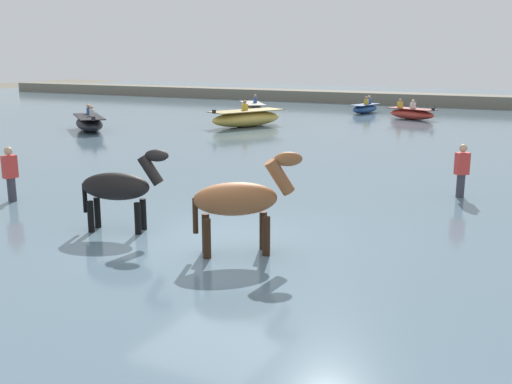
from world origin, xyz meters
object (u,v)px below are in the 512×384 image
object	(u,v)px
boat_distant_west	(365,108)
person_wading_mid	(461,175)
person_onlooker_left	(11,178)
boat_near_starboard	(412,114)
horse_trailing_black	(120,189)
horse_lead_chestnut	(240,202)
boat_mid_channel	(253,108)
boat_far_offshore	(89,123)
boat_far_inshore	(246,118)

from	to	relation	value
boat_distant_west	person_wading_mid	xyz separation A→B (m)	(8.43, -19.99, 0.29)
person_onlooker_left	boat_near_starboard	bearing A→B (deg)	79.17
horse_trailing_black	boat_distant_west	world-z (taller)	horse_trailing_black
boat_distant_west	boat_near_starboard	world-z (taller)	boat_near_starboard
person_onlooker_left	horse_lead_chestnut	bearing A→B (deg)	-8.26
boat_near_starboard	person_wading_mid	distance (m)	18.52
horse_lead_chestnut	boat_distant_west	world-z (taller)	horse_lead_chestnut
person_wading_mid	horse_lead_chestnut	bearing A→B (deg)	-114.25
boat_mid_channel	boat_distant_west	bearing A→B (deg)	30.76
horse_trailing_black	boat_mid_channel	xyz separation A→B (m)	(-8.57, 22.67, -0.54)
horse_trailing_black	boat_mid_channel	bearing A→B (deg)	110.72
boat_far_offshore	person_wading_mid	world-z (taller)	person_wading_mid
horse_lead_chestnut	person_wading_mid	world-z (taller)	horse_lead_chestnut
horse_trailing_black	person_wading_mid	bearing A→B (deg)	47.38
horse_lead_chestnut	boat_mid_channel	xyz separation A→B (m)	(-11.37, 22.83, -0.62)
horse_lead_chestnut	person_onlooker_left	world-z (taller)	horse_lead_chestnut
person_wading_mid	person_onlooker_left	bearing A→B (deg)	-151.10
boat_mid_channel	person_onlooker_left	bearing A→B (deg)	-78.07
boat_near_starboard	horse_trailing_black	bearing A→B (deg)	-91.09
boat_distant_west	boat_mid_channel	distance (m)	6.71
person_wading_mid	boat_mid_channel	bearing A→B (deg)	130.60
boat_far_offshore	boat_near_starboard	world-z (taller)	boat_far_offshore
boat_distant_west	person_onlooker_left	world-z (taller)	person_onlooker_left
horse_lead_chestnut	boat_far_offshore	distance (m)	19.10
boat_far_offshore	boat_mid_channel	xyz separation A→B (m)	(3.14, 10.42, -0.01)
boat_far_inshore	boat_far_offshore	size ratio (longest dim) A/B	1.24
boat_far_inshore	person_onlooker_left	distance (m)	16.20
boat_far_offshore	person_wading_mid	bearing A→B (deg)	-19.50
boat_distant_west	boat_far_offshore	xyz separation A→B (m)	(-8.91, -13.86, 0.06)
boat_mid_channel	boat_near_starboard	bearing A→B (deg)	7.68
boat_far_inshore	boat_mid_channel	world-z (taller)	boat_far_inshore
horse_trailing_black	boat_near_starboard	bearing A→B (deg)	88.91
horse_lead_chestnut	horse_trailing_black	xyz separation A→B (m)	(-2.80, 0.16, -0.08)
horse_trailing_black	boat_far_offshore	world-z (taller)	horse_trailing_black
boat_far_offshore	person_wading_mid	distance (m)	18.39
person_onlooker_left	person_wading_mid	world-z (taller)	same
person_onlooker_left	boat_distant_west	bearing A→B (deg)	87.39
horse_trailing_black	boat_mid_channel	distance (m)	24.24
boat_far_inshore	boat_near_starboard	size ratio (longest dim) A/B	1.43
boat_near_starboard	horse_lead_chestnut	bearing A→B (deg)	-84.44
boat_distant_west	boat_near_starboard	distance (m)	3.94
horse_lead_chestnut	person_wading_mid	distance (m)	6.89
person_onlooker_left	person_wading_mid	xyz separation A→B (m)	(9.58, 5.29, 0.00)
boat_far_inshore	person_wading_mid	distance (m)	15.83
horse_lead_chestnut	boat_far_offshore	world-z (taller)	horse_lead_chestnut
boat_near_starboard	person_wading_mid	size ratio (longest dim) A/B	1.77
boat_distant_west	boat_far_offshore	size ratio (longest dim) A/B	0.77
boat_near_starboard	person_wading_mid	world-z (taller)	person_wading_mid
boat_distant_west	boat_near_starboard	bearing A→B (deg)	-34.17
horse_lead_chestnut	horse_trailing_black	size ratio (longest dim) A/B	1.07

